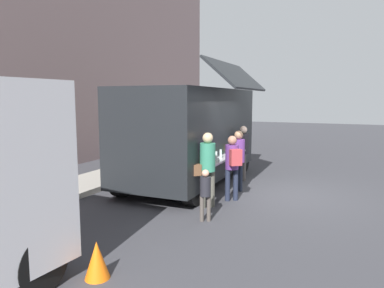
# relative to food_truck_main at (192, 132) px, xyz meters

# --- Properties ---
(ground_plane) EXTENTS (60.00, 60.00, 0.00)m
(ground_plane) POSITION_rel_food_truck_main_xyz_m (-0.30, -2.53, -1.56)
(ground_plane) COLOR #38383D
(curb_strip) EXTENTS (28.00, 1.60, 0.15)m
(curb_strip) POSITION_rel_food_truck_main_xyz_m (-4.00, 2.62, -1.49)
(curb_strip) COLOR #9E998E
(curb_strip) RESTS_ON ground
(food_truck_main) EXTENTS (5.85, 3.31, 3.56)m
(food_truck_main) POSITION_rel_food_truck_main_xyz_m (0.00, 0.00, 0.00)
(food_truck_main) COLOR black
(food_truck_main) RESTS_ON ground
(traffic_cone_orange) EXTENTS (0.36, 0.36, 0.55)m
(traffic_cone_orange) POSITION_rel_food_truck_main_xyz_m (-5.97, -1.24, -1.29)
(traffic_cone_orange) COLOR orange
(traffic_cone_orange) RESTS_ON ground
(trash_bin) EXTENTS (0.60, 0.60, 0.92)m
(trash_bin) POSITION_rel_food_truck_main_xyz_m (3.82, 2.32, -1.10)
(trash_bin) COLOR #2E5C35
(trash_bin) RESTS_ON ground
(customer_front_ordering) EXTENTS (0.35, 0.35, 1.70)m
(customer_front_ordering) POSITION_rel_food_truck_main_xyz_m (-0.53, -1.64, -0.55)
(customer_front_ordering) COLOR #1E2534
(customer_front_ordering) RESTS_ON ground
(customer_mid_with_backpack) EXTENTS (0.52, 0.49, 1.65)m
(customer_mid_with_backpack) POSITION_rel_food_truck_main_xyz_m (-1.44, -1.77, -0.55)
(customer_mid_with_backpack) COLOR #1F2538
(customer_mid_with_backpack) RESTS_ON ground
(customer_rear_waiting) EXTENTS (0.52, 0.51, 1.78)m
(customer_rear_waiting) POSITION_rel_food_truck_main_xyz_m (-2.20, -1.40, -0.51)
(customer_rear_waiting) COLOR #4B4A40
(customer_rear_waiting) RESTS_ON ground
(customer_extra_browsing) EXTENTS (0.35, 0.35, 1.72)m
(customer_extra_browsing) POSITION_rel_food_truck_main_xyz_m (0.94, -1.35, -0.54)
(customer_extra_browsing) COLOR #4A4341
(customer_extra_browsing) RESTS_ON ground
(child_near_queue) EXTENTS (0.22, 0.22, 1.10)m
(child_near_queue) POSITION_rel_food_truck_main_xyz_m (-3.11, -1.73, -0.90)
(child_near_queue) COLOR #4D453F
(child_near_queue) RESTS_ON ground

